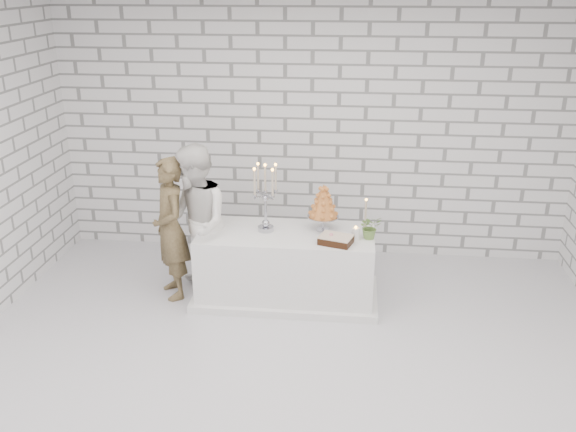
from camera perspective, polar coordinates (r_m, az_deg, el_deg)
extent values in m
cube|color=silver|center=(5.65, 0.06, -13.44)|extent=(6.00, 5.00, 0.01)
cube|color=white|center=(4.65, 0.08, 18.61)|extent=(6.00, 5.00, 0.01)
cube|color=white|center=(7.34, 2.17, 7.71)|extent=(6.00, 0.01, 3.00)
cube|color=white|center=(2.77, -5.72, -17.10)|extent=(6.00, 0.01, 3.00)
cube|color=white|center=(6.52, -0.18, -4.57)|extent=(1.80, 0.80, 0.75)
imported|color=brown|center=(6.55, -10.72, -1.14)|extent=(0.60, 0.66, 1.52)
imported|color=white|center=(6.46, -8.46, -0.72)|extent=(0.91, 0.99, 1.65)
cube|color=black|center=(6.11, 4.41, -2.18)|extent=(0.36, 0.30, 0.08)
cylinder|color=white|center=(6.22, 6.22, -1.61)|extent=(0.09, 0.09, 0.12)
cylinder|color=#BDAD93|center=(6.43, 7.12, 0.07)|extent=(0.06, 0.06, 0.32)
imported|color=#356C2E|center=(6.24, 7.54, -1.01)|extent=(0.27, 0.25, 0.24)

